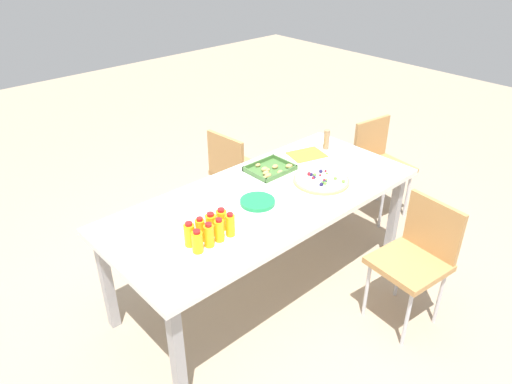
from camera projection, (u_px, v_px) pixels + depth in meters
name	position (u px, v px, depth m)	size (l,w,h in m)	color
ground_plane	(264.00, 285.00, 3.43)	(12.00, 12.00, 0.00)	tan
party_table	(265.00, 205.00, 3.09)	(2.11, 0.92, 0.74)	white
chair_end	(379.00, 160.00, 4.07)	(0.45, 0.45, 0.83)	#B7844C
chair_near_right	(417.00, 253.00, 2.94)	(0.44, 0.44, 0.83)	#B7844C
chair_far_right	(236.00, 169.00, 3.92)	(0.43, 0.43, 0.83)	#B7844C
juice_bottle_0	(197.00, 242.00, 2.52)	(0.06, 0.06, 0.14)	#F8AF14
juice_bottle_1	(209.00, 235.00, 2.57)	(0.06, 0.06, 0.14)	#F8AC14
juice_bottle_2	(219.00, 230.00, 2.61)	(0.05, 0.05, 0.14)	#FAAD14
juice_bottle_3	(230.00, 225.00, 2.65)	(0.05, 0.05, 0.14)	#FAAB14
juice_bottle_4	(190.00, 235.00, 2.57)	(0.06, 0.06, 0.15)	#FAAC14
juice_bottle_5	(200.00, 230.00, 2.61)	(0.05, 0.05, 0.15)	#F9AD14
juice_bottle_6	(211.00, 224.00, 2.66)	(0.06, 0.06, 0.14)	#FBAE14
juice_bottle_7	(221.00, 220.00, 2.71)	(0.06, 0.06, 0.13)	#F9AE14
fruit_pizza	(321.00, 180.00, 3.22)	(0.38, 0.38, 0.05)	tan
snack_tray	(271.00, 169.00, 3.36)	(0.31, 0.25, 0.04)	#477238
plate_stack	(258.00, 202.00, 2.98)	(0.22, 0.22, 0.02)	#1E8C4C
napkin_stack	(192.00, 223.00, 2.78)	(0.15, 0.15, 0.01)	white
cardboard_tube	(327.00, 140.00, 3.65)	(0.04, 0.04, 0.15)	#9E7A56
paper_folder	(307.00, 155.00, 3.59)	(0.26, 0.20, 0.01)	yellow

